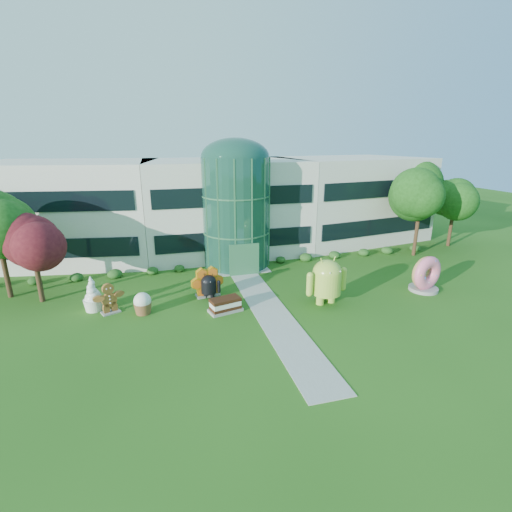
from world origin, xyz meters
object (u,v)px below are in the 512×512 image
object	(u,v)px
android_green	(327,278)
android_black	(209,285)
gingerbread	(109,298)
donut	(425,273)

from	to	relation	value
android_green	android_black	size ratio (longest dim) A/B	1.84
android_black	gingerbread	distance (m)	6.88
donut	gingerbread	size ratio (longest dim) A/B	1.22
donut	gingerbread	distance (m)	23.30
android_green	donut	bearing A→B (deg)	-6.07
android_green	android_black	distance (m)	8.61
android_black	gingerbread	xyz separation A→B (m)	(-6.84, -0.72, 0.04)
android_black	donut	bearing A→B (deg)	7.91
donut	android_green	bearing A→B (deg)	168.05
android_black	gingerbread	size ratio (longest dim) A/B	0.89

